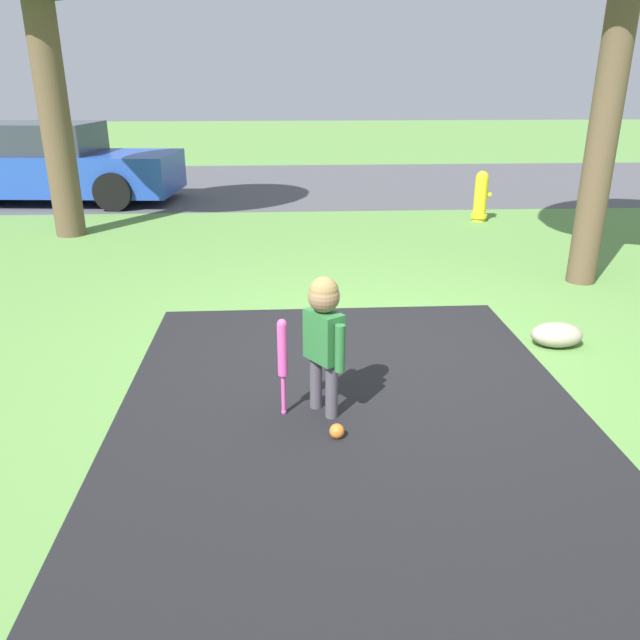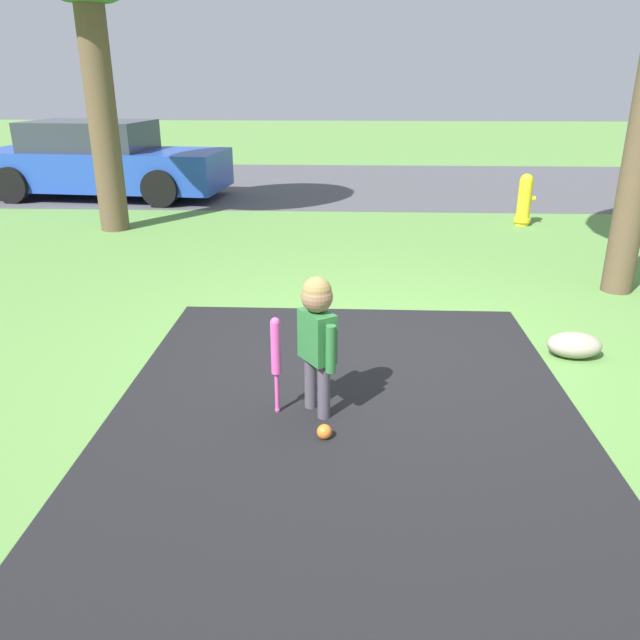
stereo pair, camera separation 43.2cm
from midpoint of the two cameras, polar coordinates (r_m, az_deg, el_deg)
ground_plane at (r=5.08m, az=8.70°, el=-3.03°), size 60.00×60.00×0.00m
driveway_strip at (r=2.96m, az=6.54°, el=-23.12°), size 3.10×7.00×0.01m
street_strip at (r=13.50m, az=5.11°, el=12.31°), size 40.00×6.00×0.01m
child at (r=3.91m, az=2.89°, el=-0.71°), size 0.26×0.33×0.94m
baseball_bat at (r=3.97m, az=-0.95°, el=-3.01°), size 0.07×0.07×0.67m
sports_ball at (r=3.87m, az=3.64°, el=-10.24°), size 0.09×0.09×0.09m
fire_hydrant at (r=10.00m, az=19.40°, el=10.27°), size 0.28×0.25×0.77m
parked_car at (r=12.42m, az=-18.41°, el=13.56°), size 4.55×2.15×1.36m
edging_rock at (r=5.41m, az=24.38°, el=-2.13°), size 0.42×0.29×0.20m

